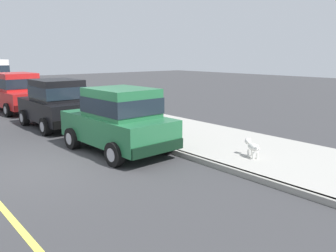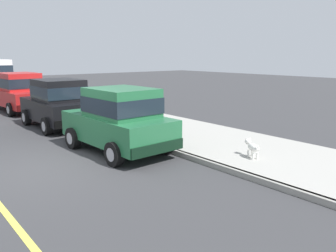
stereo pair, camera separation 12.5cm
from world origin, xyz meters
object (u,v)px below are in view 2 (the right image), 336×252
Objects in this scene: car_green_hatchback at (119,119)px; car_red_sedan at (19,92)px; fire_hydrant at (153,127)px; car_black_hatchback at (58,103)px; dog_white at (252,146)px.

car_red_sedan is at bearing 89.52° from car_green_hatchback.
car_green_hatchback is 5.32× the size of fire_hydrant.
car_red_sedan is 6.42× the size of fire_hydrant.
car_black_hatchback is at bearing -90.88° from car_red_sedan.
car_red_sedan is (0.08, 9.67, 0.01)m from car_green_hatchback.
car_green_hatchback and car_black_hatchback have the same top height.
car_black_hatchback is 5.15m from car_red_sedan.
car_black_hatchback is (0.00, 4.52, 0.00)m from car_green_hatchback.
dog_white is (2.08, -12.75, -0.55)m from car_red_sedan.
dog_white is 3.57m from fire_hydrant.
car_black_hatchback reaches higher than fire_hydrant.
car_red_sedan is at bearing 99.27° from dog_white.
car_black_hatchback is at bearing 110.42° from fire_hydrant.
dog_white is (2.16, -3.09, -0.55)m from car_green_hatchback.
car_red_sedan is at bearing 98.89° from fire_hydrant.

